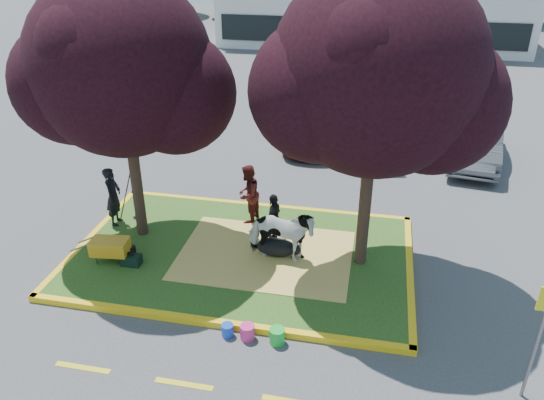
% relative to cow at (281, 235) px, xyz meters
% --- Properties ---
extents(ground, '(90.00, 90.00, 0.00)m').
position_rel_cow_xyz_m(ground, '(-1.01, 0.13, -0.85)').
color(ground, '#424244').
rests_on(ground, ground).
extents(median_island, '(8.00, 5.00, 0.15)m').
position_rel_cow_xyz_m(median_island, '(-1.01, 0.13, -0.78)').
color(median_island, '#254816').
rests_on(median_island, ground).
extents(curb_near, '(8.30, 0.16, 0.15)m').
position_rel_cow_xyz_m(curb_near, '(-1.01, -2.45, -0.78)').
color(curb_near, yellow).
rests_on(curb_near, ground).
extents(curb_far, '(8.30, 0.16, 0.15)m').
position_rel_cow_xyz_m(curb_far, '(-1.01, 2.71, -0.78)').
color(curb_far, yellow).
rests_on(curb_far, ground).
extents(curb_left, '(0.16, 5.30, 0.15)m').
position_rel_cow_xyz_m(curb_left, '(-5.09, 0.13, -0.78)').
color(curb_left, yellow).
rests_on(curb_left, ground).
extents(curb_right, '(0.16, 5.30, 0.15)m').
position_rel_cow_xyz_m(curb_right, '(3.07, 0.13, -0.78)').
color(curb_right, yellow).
rests_on(curb_right, ground).
extents(straw_bedding, '(4.20, 3.00, 0.01)m').
position_rel_cow_xyz_m(straw_bedding, '(-0.41, 0.13, -0.70)').
color(straw_bedding, '#EDD561').
rests_on(straw_bedding, median_island).
extents(tree_purple_left, '(5.06, 4.20, 6.51)m').
position_rel_cow_xyz_m(tree_purple_left, '(-3.79, 0.51, 3.51)').
color(tree_purple_left, black).
rests_on(tree_purple_left, median_island).
extents(tree_purple_right, '(5.30, 4.40, 6.82)m').
position_rel_cow_xyz_m(tree_purple_right, '(1.91, 0.31, 3.71)').
color(tree_purple_right, black).
rests_on(tree_purple_right, median_island).
extents(fire_lane_stripe_a, '(1.10, 0.12, 0.01)m').
position_rel_cow_xyz_m(fire_lane_stripe_a, '(-3.01, -4.07, -0.85)').
color(fire_lane_stripe_a, yellow).
rests_on(fire_lane_stripe_a, ground).
extents(fire_lane_stripe_b, '(1.10, 0.12, 0.01)m').
position_rel_cow_xyz_m(fire_lane_stripe_b, '(-1.01, -4.07, -0.85)').
color(fire_lane_stripe_b, yellow).
rests_on(fire_lane_stripe_b, ground).
extents(retail_building, '(20.40, 8.40, 4.40)m').
position_rel_cow_xyz_m(retail_building, '(0.99, 28.11, 1.40)').
color(retail_building, silver).
rests_on(retail_building, ground).
extents(cow, '(1.68, 0.80, 1.40)m').
position_rel_cow_xyz_m(cow, '(0.00, 0.00, 0.00)').
color(cow, silver).
rests_on(cow, median_island).
extents(calf, '(1.08, 0.75, 0.43)m').
position_rel_cow_xyz_m(calf, '(-0.15, 0.20, -0.49)').
color(calf, black).
rests_on(calf, median_island).
extents(handler, '(0.46, 0.64, 1.63)m').
position_rel_cow_xyz_m(handler, '(-4.71, 0.87, 0.11)').
color(handler, black).
rests_on(handler, median_island).
extents(visitor_a, '(0.74, 0.89, 1.63)m').
position_rel_cow_xyz_m(visitor_a, '(-1.23, 1.71, 0.11)').
color(visitor_a, '#4A1615').
rests_on(visitor_a, median_island).
extents(visitor_b, '(0.42, 0.81, 1.33)m').
position_rel_cow_xyz_m(visitor_b, '(-0.34, 0.84, -0.04)').
color(visitor_b, black).
rests_on(visitor_b, median_island).
extents(wheelbarrow, '(1.57, 0.61, 0.59)m').
position_rel_cow_xyz_m(wheelbarrow, '(-3.98, -0.88, -0.29)').
color(wheelbarrow, black).
rests_on(wheelbarrow, median_island).
extents(gear_bag_dark, '(0.63, 0.46, 0.29)m').
position_rel_cow_xyz_m(gear_bag_dark, '(-3.83, -0.59, -0.56)').
color(gear_bag_dark, black).
rests_on(gear_bag_dark, median_island).
extents(gear_bag_green, '(0.47, 0.29, 0.25)m').
position_rel_cow_xyz_m(gear_bag_green, '(-3.47, -0.91, -0.58)').
color(gear_bag_green, black).
rests_on(gear_bag_green, median_island).
extents(sign_post, '(0.35, 0.06, 2.52)m').
position_rel_cow_xyz_m(sign_post, '(4.92, -3.12, 0.71)').
color(sign_post, slate).
rests_on(sign_post, ground).
extents(bucket_green, '(0.33, 0.33, 0.33)m').
position_rel_cow_xyz_m(bucket_green, '(0.44, -2.67, -0.68)').
color(bucket_green, green).
rests_on(bucket_green, ground).
extents(bucket_pink, '(0.33, 0.33, 0.32)m').
position_rel_cow_xyz_m(bucket_pink, '(-0.17, -2.67, -0.69)').
color(bucket_pink, '#D93078').
rests_on(bucket_pink, ground).
extents(bucket_blue, '(0.32, 0.32, 0.27)m').
position_rel_cow_xyz_m(bucket_blue, '(-0.58, -2.67, -0.72)').
color(bucket_blue, blue).
rests_on(bucket_blue, ground).
extents(car_black, '(2.22, 3.79, 1.21)m').
position_rel_cow_xyz_m(car_black, '(-7.72, 7.76, -0.24)').
color(car_black, black).
rests_on(car_black, ground).
extents(car_silver, '(2.52, 4.93, 1.55)m').
position_rel_cow_xyz_m(car_silver, '(-6.49, 9.55, -0.08)').
color(car_silver, '#95989C').
rests_on(car_silver, ground).
extents(car_red, '(2.09, 4.47, 1.24)m').
position_rel_cow_xyz_m(car_red, '(-0.23, 8.21, -0.23)').
color(car_red, maroon).
rests_on(car_red, ground).
extents(car_white, '(2.65, 4.58, 1.25)m').
position_rel_cow_xyz_m(car_white, '(1.58, 8.00, -0.23)').
color(car_white, silver).
rests_on(car_white, ground).
extents(car_grey, '(2.22, 4.82, 1.53)m').
position_rel_cow_xyz_m(car_grey, '(5.41, 7.72, -0.09)').
color(car_grey, '#525559').
rests_on(car_grey, ground).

